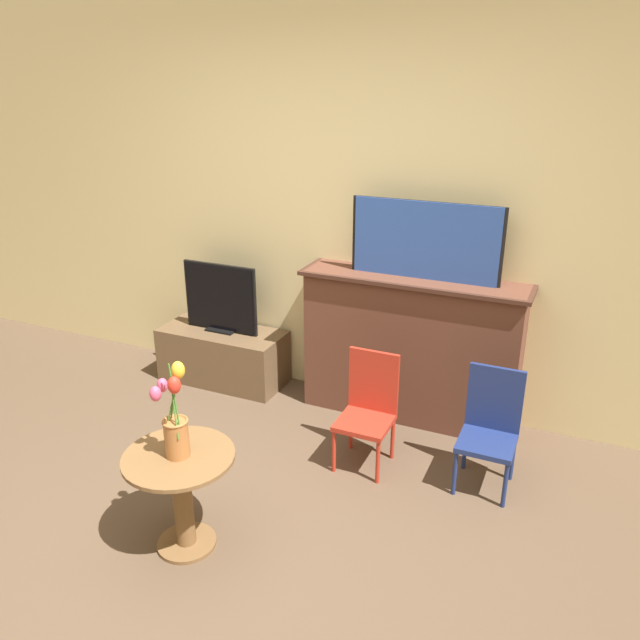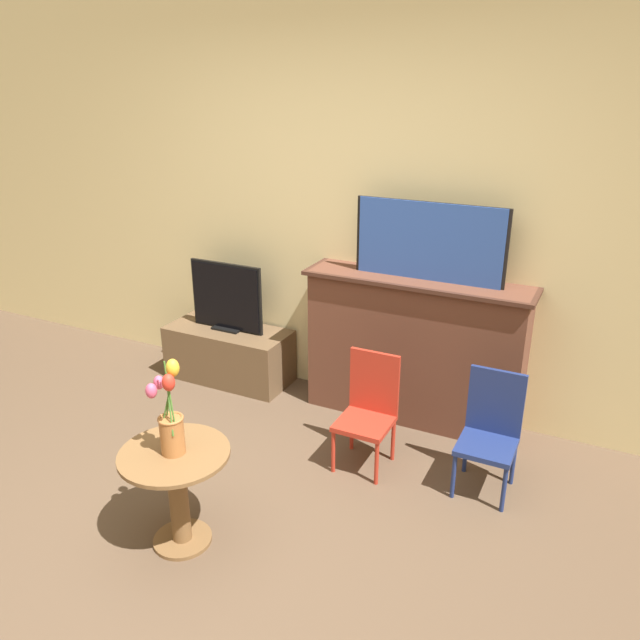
{
  "view_description": "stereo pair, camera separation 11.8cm",
  "coord_description": "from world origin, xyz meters",
  "px_view_note": "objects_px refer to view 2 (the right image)",
  "views": [
    {
      "loc": [
        1.5,
        -1.69,
        2.16
      ],
      "look_at": [
        0.21,
        1.19,
        0.91
      ],
      "focal_mm": 35.0,
      "sensor_mm": 36.0,
      "label": 1
    },
    {
      "loc": [
        1.6,
        -1.64,
        2.16
      ],
      "look_at": [
        0.21,
        1.19,
        0.91
      ],
      "focal_mm": 35.0,
      "sensor_mm": 36.0,
      "label": 2
    }
  ],
  "objects_px": {
    "tv_monitor": "(226,298)",
    "chair_red": "(369,407)",
    "painting": "(429,242)",
    "chair_blue": "(490,428)",
    "vase_tulips": "(170,420)"
  },
  "relations": [
    {
      "from": "tv_monitor",
      "to": "chair_red",
      "type": "height_order",
      "value": "tv_monitor"
    },
    {
      "from": "painting",
      "to": "chair_blue",
      "type": "xyz_separation_m",
      "value": [
        0.57,
        -0.54,
        -0.85
      ]
    },
    {
      "from": "chair_red",
      "to": "chair_blue",
      "type": "relative_size",
      "value": 1.0
    },
    {
      "from": "tv_monitor",
      "to": "chair_blue",
      "type": "distance_m",
      "value": 2.1
    },
    {
      "from": "painting",
      "to": "chair_red",
      "type": "relative_size",
      "value": 1.39
    },
    {
      "from": "chair_blue",
      "to": "vase_tulips",
      "type": "xyz_separation_m",
      "value": [
        -1.24,
        -1.13,
        0.33
      ]
    },
    {
      "from": "chair_blue",
      "to": "vase_tulips",
      "type": "relative_size",
      "value": 1.35
    },
    {
      "from": "tv_monitor",
      "to": "vase_tulips",
      "type": "xyz_separation_m",
      "value": [
        0.79,
        -1.61,
        0.05
      ]
    },
    {
      "from": "painting",
      "to": "chair_red",
      "type": "xyz_separation_m",
      "value": [
        -0.11,
        -0.62,
        -0.85
      ]
    },
    {
      "from": "tv_monitor",
      "to": "chair_red",
      "type": "bearing_deg",
      "value": -22.24
    },
    {
      "from": "painting",
      "to": "vase_tulips",
      "type": "height_order",
      "value": "painting"
    },
    {
      "from": "chair_red",
      "to": "chair_blue",
      "type": "distance_m",
      "value": 0.69
    },
    {
      "from": "vase_tulips",
      "to": "painting",
      "type": "bearing_deg",
      "value": 68.29
    },
    {
      "from": "painting",
      "to": "tv_monitor",
      "type": "distance_m",
      "value": 1.57
    },
    {
      "from": "painting",
      "to": "chair_red",
      "type": "bearing_deg",
      "value": -100.55
    }
  ]
}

